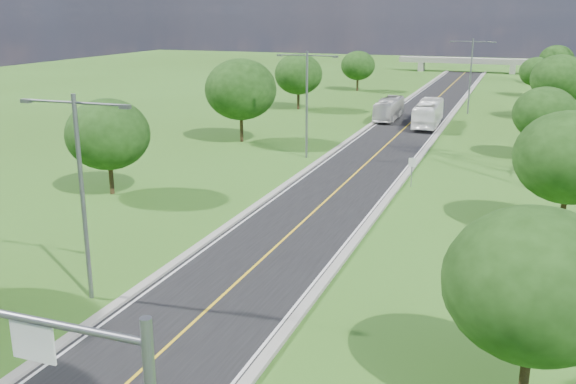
% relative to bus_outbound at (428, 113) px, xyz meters
% --- Properties ---
extents(ground, '(260.00, 260.00, 0.00)m').
position_rel_bus_outbound_xyz_m(ground, '(-2.33, -6.32, -1.59)').
color(ground, '#305517').
rests_on(ground, ground).
extents(road, '(8.00, 150.00, 0.06)m').
position_rel_bus_outbound_xyz_m(road, '(-2.33, -0.32, -1.56)').
color(road, black).
rests_on(road, ground).
extents(curb_left, '(0.50, 150.00, 0.22)m').
position_rel_bus_outbound_xyz_m(curb_left, '(-6.58, -0.32, -1.48)').
color(curb_left, gray).
rests_on(curb_left, ground).
extents(curb_right, '(0.50, 150.00, 0.22)m').
position_rel_bus_outbound_xyz_m(curb_right, '(1.92, -0.32, -1.48)').
color(curb_right, gray).
rests_on(curb_right, ground).
extents(speed_limit_sign, '(0.55, 0.09, 2.40)m').
position_rel_bus_outbound_xyz_m(speed_limit_sign, '(2.87, -28.33, 0.01)').
color(speed_limit_sign, slate).
rests_on(speed_limit_sign, ground).
extents(overpass, '(30.00, 3.00, 3.20)m').
position_rel_bus_outbound_xyz_m(overpass, '(-2.33, 73.68, 0.83)').
color(overpass, gray).
rests_on(overpass, ground).
extents(streetlight_near_left, '(5.90, 0.25, 10.00)m').
position_rel_bus_outbound_xyz_m(streetlight_near_left, '(-8.33, -54.32, 4.36)').
color(streetlight_near_left, slate).
rests_on(streetlight_near_left, ground).
extents(streetlight_mid_left, '(5.90, 0.25, 10.00)m').
position_rel_bus_outbound_xyz_m(streetlight_mid_left, '(-8.33, -21.32, 4.36)').
color(streetlight_mid_left, slate).
rests_on(streetlight_mid_left, ground).
extents(streetlight_far_right, '(5.90, 0.25, 10.00)m').
position_rel_bus_outbound_xyz_m(streetlight_far_right, '(3.67, 11.68, 4.36)').
color(streetlight_far_right, slate).
rests_on(streetlight_far_right, ground).
extents(tree_lb, '(6.30, 6.30, 7.33)m').
position_rel_bus_outbound_xyz_m(tree_lb, '(-18.33, -38.32, 3.06)').
color(tree_lb, black).
rests_on(tree_lb, ground).
extents(tree_lc, '(7.56, 7.56, 8.79)m').
position_rel_bus_outbound_xyz_m(tree_lc, '(-17.33, -16.32, 3.99)').
color(tree_lc, black).
rests_on(tree_lc, ground).
extents(tree_ld, '(6.72, 6.72, 7.82)m').
position_rel_bus_outbound_xyz_m(tree_ld, '(-19.33, 7.68, 3.37)').
color(tree_ld, black).
rests_on(tree_ld, ground).
extents(tree_le, '(5.88, 5.88, 6.84)m').
position_rel_bus_outbound_xyz_m(tree_le, '(-16.83, 31.68, 2.75)').
color(tree_le, black).
rests_on(tree_le, ground).
extents(tree_ra, '(6.30, 6.30, 7.33)m').
position_rel_bus_outbound_xyz_m(tree_ra, '(11.67, -56.32, 3.06)').
color(tree_ra, black).
rests_on(tree_ra, ground).
extents(tree_rb, '(6.72, 6.72, 7.82)m').
position_rel_bus_outbound_xyz_m(tree_rb, '(13.67, -36.32, 3.37)').
color(tree_rb, black).
rests_on(tree_rb, ground).
extents(tree_rc, '(5.88, 5.88, 6.84)m').
position_rel_bus_outbound_xyz_m(tree_rc, '(12.67, -14.32, 2.75)').
color(tree_rc, black).
rests_on(tree_rc, ground).
extents(tree_rd, '(7.14, 7.14, 8.30)m').
position_rel_bus_outbound_xyz_m(tree_rd, '(14.67, 9.68, 3.68)').
color(tree_rd, black).
rests_on(tree_rd, ground).
extents(tree_re, '(5.46, 5.46, 6.35)m').
position_rel_bus_outbound_xyz_m(tree_re, '(12.17, 33.68, 2.44)').
color(tree_re, black).
rests_on(tree_re, ground).
extents(tree_rf, '(6.30, 6.30, 7.33)m').
position_rel_bus_outbound_xyz_m(tree_rf, '(15.67, 53.68, 3.06)').
color(tree_rf, black).
rests_on(tree_rf, ground).
extents(bus_outbound, '(2.89, 11.03, 3.05)m').
position_rel_bus_outbound_xyz_m(bus_outbound, '(0.00, 0.00, 0.00)').
color(bus_outbound, white).
rests_on(bus_outbound, road).
extents(bus_inbound, '(2.31, 9.63, 2.68)m').
position_rel_bus_outbound_xyz_m(bus_inbound, '(-5.45, 3.32, -0.19)').
color(bus_inbound, silver).
rests_on(bus_inbound, road).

